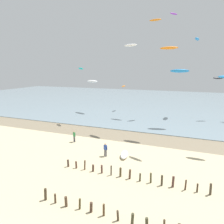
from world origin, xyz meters
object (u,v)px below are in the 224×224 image
at_px(kite_aloft_1, 174,14).
at_px(kite_aloft_8, 218,78).
at_px(person_mid_beach, 74,136).
at_px(kite_aloft_2, 169,48).
at_px(kite_aloft_7, 180,71).
at_px(kite_aloft_3, 81,69).
at_px(kite_aloft_11, 155,20).
at_px(kite_aloft_9, 197,39).
at_px(grounded_kite, 124,154).
at_px(kite_aloft_4, 124,86).
at_px(kite_aloft_12, 92,81).
at_px(kite_aloft_10, 130,45).
at_px(person_left_flank, 105,149).

bearing_deg(kite_aloft_1, kite_aloft_8, -50.55).
xyz_separation_m(person_mid_beach, kite_aloft_2, (12.14, 7.54, 12.81)).
bearing_deg(kite_aloft_2, kite_aloft_7, -95.75).
xyz_separation_m(kite_aloft_3, kite_aloft_11, (11.95, 11.07, 10.03)).
height_order(kite_aloft_3, kite_aloft_9, kite_aloft_9).
height_order(grounded_kite, kite_aloft_4, kite_aloft_4).
xyz_separation_m(kite_aloft_4, kite_aloft_9, (16.53, -0.09, 10.65)).
relative_size(grounded_kite, kite_aloft_9, 0.87).
distance_m(kite_aloft_8, kite_aloft_9, 9.59).
bearing_deg(grounded_kite, person_mid_beach, -116.61).
xyz_separation_m(kite_aloft_1, kite_aloft_12, (-18.02, -1.90, -14.07)).
height_order(kite_aloft_8, kite_aloft_11, kite_aloft_11).
xyz_separation_m(kite_aloft_1, kite_aloft_10, (-4.97, -14.10, -7.42)).
relative_size(kite_aloft_7, kite_aloft_8, 1.53).
height_order(grounded_kite, kite_aloft_12, kite_aloft_12).
relative_size(grounded_kite, kite_aloft_7, 0.77).
xyz_separation_m(kite_aloft_8, kite_aloft_10, (-14.50, -14.91, 5.53)).
distance_m(kite_aloft_8, kite_aloft_11, 17.80).
height_order(grounded_kite, kite_aloft_7, kite_aloft_7).
bearing_deg(person_left_flank, kite_aloft_2, 61.10).
bearing_deg(kite_aloft_3, kite_aloft_11, 79.64).
relative_size(kite_aloft_2, kite_aloft_4, 1.22).
bearing_deg(kite_aloft_12, kite_aloft_4, -119.75).
bearing_deg(person_left_flank, kite_aloft_10, 90.98).
bearing_deg(kite_aloft_9, kite_aloft_11, 112.37).
relative_size(person_mid_beach, grounded_kite, 0.67).
bearing_deg(kite_aloft_10, kite_aloft_3, 10.32).
xyz_separation_m(kite_aloft_9, kite_aloft_11, (-8.52, -3.43, 3.80)).
bearing_deg(kite_aloft_1, person_mid_beach, -172.25).
relative_size(person_left_flank, kite_aloft_11, 0.64).
height_order(kite_aloft_3, kite_aloft_4, kite_aloft_3).
bearing_deg(kite_aloft_3, kite_aloft_1, 73.50).
bearing_deg(kite_aloft_8, kite_aloft_4, 147.10).
bearing_deg(person_left_flank, kite_aloft_4, 103.76).
relative_size(person_left_flank, kite_aloft_10, 0.67).
distance_m(kite_aloft_4, kite_aloft_8, 21.42).
distance_m(kite_aloft_11, kite_aloft_12, 19.49).
relative_size(kite_aloft_1, kite_aloft_11, 0.78).
height_order(kite_aloft_8, kite_aloft_10, kite_aloft_10).
bearing_deg(kite_aloft_10, kite_aloft_8, -110.48).
xyz_separation_m(person_mid_beach, kite_aloft_12, (-6.91, 20.01, 6.81)).
bearing_deg(kite_aloft_2, person_mid_beach, 37.87).
xyz_separation_m(person_left_flank, kite_aloft_2, (5.82, 10.55, 12.81)).
distance_m(kite_aloft_10, kite_aloft_11, 15.08).
bearing_deg(kite_aloft_2, kite_aloft_11, -65.44).
height_order(person_left_flank, grounded_kite, person_left_flank).
bearing_deg(kite_aloft_3, kite_aloft_2, 27.30).
xyz_separation_m(person_mid_beach, kite_aloft_7, (13.51, 14.11, 9.41)).
bearing_deg(kite_aloft_10, kite_aloft_12, -19.36).
relative_size(kite_aloft_7, kite_aloft_11, 1.26).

